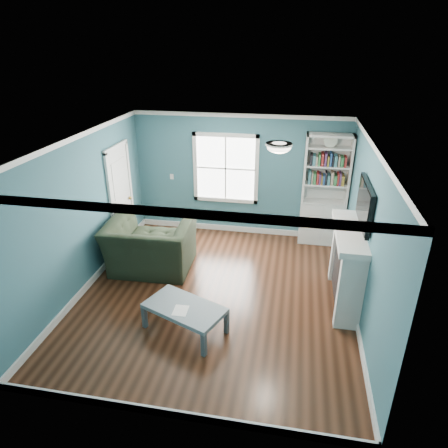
# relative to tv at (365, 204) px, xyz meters

# --- Properties ---
(floor) EXTENTS (5.00, 5.00, 0.00)m
(floor) POSITION_rel_tv_xyz_m (-2.20, -0.20, -1.72)
(floor) COLOR black
(floor) RESTS_ON ground
(room_walls) EXTENTS (5.00, 5.00, 5.00)m
(room_walls) POSITION_rel_tv_xyz_m (-2.20, -0.20, -0.14)
(room_walls) COLOR #356C78
(room_walls) RESTS_ON ground
(trim) EXTENTS (4.50, 5.00, 2.60)m
(trim) POSITION_rel_tv_xyz_m (-2.20, -0.20, -0.49)
(trim) COLOR white
(trim) RESTS_ON ground
(window) EXTENTS (1.40, 0.06, 1.50)m
(window) POSITION_rel_tv_xyz_m (-2.50, 2.29, -0.27)
(window) COLOR white
(window) RESTS_ON room_walls
(bookshelf) EXTENTS (0.90, 0.35, 2.31)m
(bookshelf) POSITION_rel_tv_xyz_m (-0.43, 2.10, -0.80)
(bookshelf) COLOR silver
(bookshelf) RESTS_ON ground
(fireplace) EXTENTS (0.44, 1.58, 1.30)m
(fireplace) POSITION_rel_tv_xyz_m (-0.12, 0.00, -1.09)
(fireplace) COLOR black
(fireplace) RESTS_ON ground
(tv) EXTENTS (0.06, 1.10, 0.65)m
(tv) POSITION_rel_tv_xyz_m (0.00, 0.00, 0.00)
(tv) COLOR black
(tv) RESTS_ON fireplace
(door) EXTENTS (0.12, 0.98, 2.17)m
(door) POSITION_rel_tv_xyz_m (-4.42, 1.20, -0.65)
(door) COLOR silver
(door) RESTS_ON ground
(ceiling_fixture) EXTENTS (0.38, 0.38, 0.15)m
(ceiling_fixture) POSITION_rel_tv_xyz_m (-1.30, -0.10, 0.82)
(ceiling_fixture) COLOR white
(ceiling_fixture) RESTS_ON room_walls
(light_switch) EXTENTS (0.08, 0.01, 0.12)m
(light_switch) POSITION_rel_tv_xyz_m (-3.70, 2.28, -0.52)
(light_switch) COLOR white
(light_switch) RESTS_ON room_walls
(recliner) EXTENTS (1.53, 1.03, 1.31)m
(recliner) POSITION_rel_tv_xyz_m (-3.55, 0.39, -1.07)
(recliner) COLOR black
(recliner) RESTS_ON ground
(coffee_table) EXTENTS (1.31, 1.03, 0.42)m
(coffee_table) POSITION_rel_tv_xyz_m (-2.48, -1.18, -1.36)
(coffee_table) COLOR #434B51
(coffee_table) RESTS_ON ground
(paper_sheet) EXTENTS (0.21, 0.27, 0.00)m
(paper_sheet) POSITION_rel_tv_xyz_m (-2.50, -1.29, -1.30)
(paper_sheet) COLOR white
(paper_sheet) RESTS_ON coffee_table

